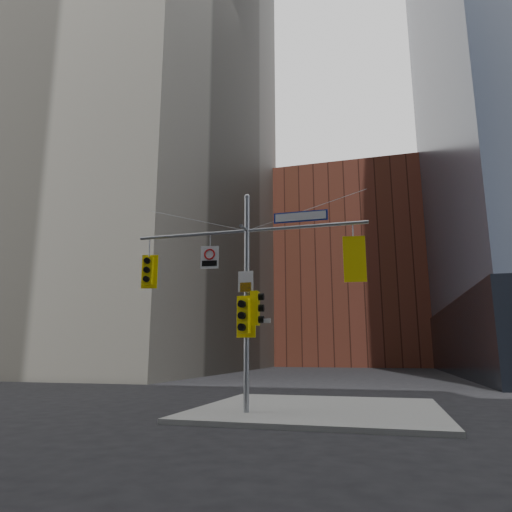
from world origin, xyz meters
The scene contains 14 objects.
ground centered at (0.00, 0.00, 0.00)m, with size 160.00×160.00×0.00m, color black.
sidewalk_corner centered at (2.00, 4.00, 0.07)m, with size 8.00×8.00×0.15m, color gray.
tower_nw centered at (-28.00, 32.00, 40.00)m, with size 36.00×36.00×80.00m, color gray.
brick_midrise centered at (0.00, 58.00, 14.00)m, with size 26.00×20.00×28.00m, color brown.
signal_assembly centered at (0.00, 1.99, 4.42)m, with size 8.00×0.80×7.30m.
traffic_light_west_arm centered at (-3.64, 2.01, 4.80)m, with size 0.57×0.52×1.21m.
traffic_light_east_arm centered at (3.50, 1.99, 4.80)m, with size 0.69×0.59×1.44m.
traffic_light_pole_side centered at (0.33, 2.00, 3.38)m, with size 0.44×0.37×1.11m.
traffic_light_pole_front centered at (0.00, 1.73, 3.11)m, with size 0.64×0.53×1.35m.
street_sign_blade centered at (1.84, 2.00, 6.35)m, with size 1.79×0.05×0.35m.
regulatory_sign_arm centered at (-1.32, 1.97, 5.18)m, with size 0.63×0.12×0.78m.
regulatory_sign_pole centered at (0.00, 1.88, 4.23)m, with size 0.52×0.07×0.69m.
street_blade_ew centered at (0.45, 2.00, 2.97)m, with size 0.71×0.08×0.14m.
street_blade_ns centered at (0.00, 2.45, 2.72)m, with size 0.07×0.66×0.13m.
Camera 1 is at (4.29, -12.25, 2.01)m, focal length 32.00 mm.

